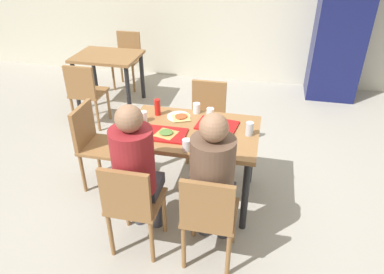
% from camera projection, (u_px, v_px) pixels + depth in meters
% --- Properties ---
extents(ground_plane, '(10.00, 10.00, 0.02)m').
position_uv_depth(ground_plane, '(192.00, 195.00, 3.58)').
color(ground_plane, '#9E998E').
extents(main_table, '(1.18, 0.79, 0.75)m').
position_uv_depth(main_table, '(192.00, 139.00, 3.24)').
color(main_table, olive).
rests_on(main_table, ground_plane).
extents(chair_near_left, '(0.40, 0.40, 0.86)m').
position_uv_depth(chair_near_left, '(132.00, 202.00, 2.71)').
color(chair_near_left, olive).
rests_on(chair_near_left, ground_plane).
extents(chair_near_right, '(0.40, 0.40, 0.86)m').
position_uv_depth(chair_near_right, '(209.00, 214.00, 2.60)').
color(chair_near_right, olive).
rests_on(chair_near_right, ground_plane).
extents(chair_far_side, '(0.40, 0.40, 0.86)m').
position_uv_depth(chair_far_side, '(207.00, 114.00, 3.97)').
color(chair_far_side, olive).
rests_on(chair_far_side, ground_plane).
extents(chair_left_end, '(0.40, 0.40, 0.86)m').
position_uv_depth(chair_left_end, '(95.00, 140.00, 3.49)').
color(chair_left_end, olive).
rests_on(chair_left_end, ground_plane).
extents(person_in_red, '(0.32, 0.42, 1.27)m').
position_uv_depth(person_in_red, '(136.00, 165.00, 2.70)').
color(person_in_red, '#383842').
rests_on(person_in_red, ground_plane).
extents(person_in_brown_jacket, '(0.32, 0.42, 1.27)m').
position_uv_depth(person_in_brown_jacket, '(213.00, 176.00, 2.59)').
color(person_in_brown_jacket, '#383842').
rests_on(person_in_brown_jacket, ground_plane).
extents(tray_red_near, '(0.36, 0.26, 0.02)m').
position_uv_depth(tray_red_near, '(165.00, 134.00, 3.11)').
color(tray_red_near, '#B21414').
rests_on(tray_red_near, main_table).
extents(tray_red_far, '(0.39, 0.31, 0.02)m').
position_uv_depth(tray_red_far, '(217.00, 125.00, 3.25)').
color(tray_red_far, '#B21414').
rests_on(tray_red_far, main_table).
extents(paper_plate_center, '(0.22, 0.22, 0.01)m').
position_uv_depth(paper_plate_center, '(179.00, 116.00, 3.40)').
color(paper_plate_center, white).
rests_on(paper_plate_center, main_table).
extents(paper_plate_near_edge, '(0.22, 0.22, 0.01)m').
position_uv_depth(paper_plate_near_edge, '(207.00, 144.00, 2.97)').
color(paper_plate_near_edge, white).
rests_on(paper_plate_near_edge, main_table).
extents(pizza_slice_a, '(0.23, 0.23, 0.02)m').
position_uv_depth(pizza_slice_a, '(166.00, 133.00, 3.10)').
color(pizza_slice_a, '#C68C47').
rests_on(pizza_slice_a, tray_red_near).
extents(pizza_slice_b, '(0.25, 0.25, 0.02)m').
position_uv_depth(pizza_slice_b, '(214.00, 123.00, 3.25)').
color(pizza_slice_b, '#DBAD60').
rests_on(pizza_slice_b, tray_red_far).
extents(pizza_slice_c, '(0.22, 0.22, 0.02)m').
position_uv_depth(pizza_slice_c, '(181.00, 117.00, 3.37)').
color(pizza_slice_c, '#DBAD60').
rests_on(pizza_slice_c, paper_plate_center).
extents(plastic_cup_a, '(0.07, 0.07, 0.10)m').
position_uv_depth(plastic_cup_a, '(197.00, 108.00, 3.45)').
color(plastic_cup_a, white).
rests_on(plastic_cup_a, main_table).
extents(plastic_cup_b, '(0.07, 0.07, 0.10)m').
position_uv_depth(plastic_cup_b, '(187.00, 145.00, 2.88)').
color(plastic_cup_b, white).
rests_on(plastic_cup_b, main_table).
extents(plastic_cup_c, '(0.07, 0.07, 0.10)m').
position_uv_depth(plastic_cup_c, '(143.00, 117.00, 3.30)').
color(plastic_cup_c, white).
rests_on(plastic_cup_c, main_table).
extents(plastic_cup_d, '(0.07, 0.07, 0.10)m').
position_uv_depth(plastic_cup_d, '(210.00, 113.00, 3.36)').
color(plastic_cup_d, white).
rests_on(plastic_cup_d, main_table).
extents(soda_can, '(0.07, 0.07, 0.12)m').
position_uv_depth(soda_can, '(249.00, 129.00, 3.08)').
color(soda_can, '#B7BCC6').
rests_on(soda_can, main_table).
extents(condiment_bottle, '(0.06, 0.06, 0.16)m').
position_uv_depth(condiment_bottle, '(157.00, 107.00, 3.40)').
color(condiment_bottle, red).
rests_on(condiment_bottle, main_table).
extents(foil_bundle, '(0.10, 0.10, 0.10)m').
position_uv_depth(foil_bundle, '(137.00, 120.00, 3.24)').
color(foil_bundle, silver).
rests_on(foil_bundle, main_table).
extents(drink_fridge, '(0.70, 0.60, 1.90)m').
position_uv_depth(drink_fridge, '(340.00, 34.00, 5.19)').
color(drink_fridge, '#14194C').
rests_on(drink_fridge, ground_plane).
extents(background_table, '(0.90, 0.70, 0.75)m').
position_uv_depth(background_table, '(108.00, 64.00, 5.08)').
color(background_table, olive).
rests_on(background_table, ground_plane).
extents(background_chair_near, '(0.40, 0.40, 0.86)m').
position_uv_depth(background_chair_near, '(85.00, 91.00, 4.52)').
color(background_chair_near, olive).
rests_on(background_chair_near, ground_plane).
extents(background_chair_far, '(0.40, 0.40, 0.86)m').
position_uv_depth(background_chair_far, '(128.00, 55.00, 5.75)').
color(background_chair_far, olive).
rests_on(background_chair_far, ground_plane).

